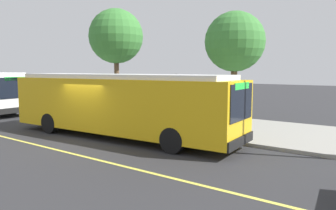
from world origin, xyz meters
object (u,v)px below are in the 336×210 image
transit_bus_main (119,103)px  waiting_bench (159,110)px  pedestrian_commuter (108,102)px  route_sign_post (176,93)px

transit_bus_main → waiting_bench: bearing=107.5°
pedestrian_commuter → transit_bus_main: bearing=-37.5°
route_sign_post → pedestrian_commuter: bearing=175.3°
pedestrian_commuter → route_sign_post: bearing=-4.7°
transit_bus_main → waiting_bench: (-1.57, 4.98, -0.98)m
waiting_bench → pedestrian_commuter: (-2.63, -1.76, 0.48)m
transit_bus_main → waiting_bench: 5.32m
route_sign_post → pedestrian_commuter: 5.58m
transit_bus_main → pedestrian_commuter: size_ratio=7.11×
route_sign_post → pedestrian_commuter: (-5.50, 0.45, -0.84)m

